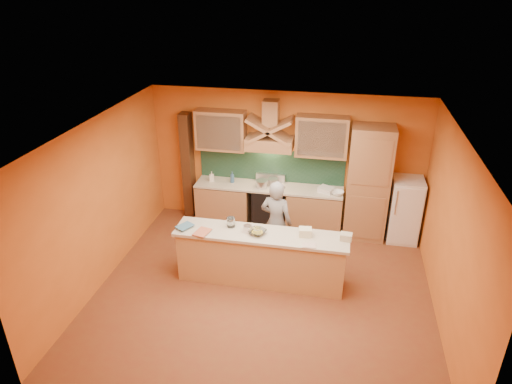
% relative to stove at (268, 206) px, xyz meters
% --- Properties ---
extents(floor, '(5.50, 5.00, 0.01)m').
position_rel_stove_xyz_m(floor, '(0.30, -2.20, -0.45)').
color(floor, brown).
rests_on(floor, ground).
extents(ceiling, '(5.50, 5.00, 0.01)m').
position_rel_stove_xyz_m(ceiling, '(0.30, -2.20, 2.35)').
color(ceiling, white).
rests_on(ceiling, wall_back).
extents(wall_back, '(5.50, 0.02, 2.80)m').
position_rel_stove_xyz_m(wall_back, '(0.30, 0.30, 0.95)').
color(wall_back, orange).
rests_on(wall_back, floor).
extents(wall_front, '(5.50, 0.02, 2.80)m').
position_rel_stove_xyz_m(wall_front, '(0.30, -4.70, 0.95)').
color(wall_front, orange).
rests_on(wall_front, floor).
extents(wall_left, '(0.02, 5.00, 2.80)m').
position_rel_stove_xyz_m(wall_left, '(-2.45, -2.20, 0.95)').
color(wall_left, orange).
rests_on(wall_left, floor).
extents(wall_right, '(0.02, 5.00, 2.80)m').
position_rel_stove_xyz_m(wall_right, '(3.05, -2.20, 0.95)').
color(wall_right, orange).
rests_on(wall_right, floor).
extents(base_cabinet_left, '(1.10, 0.60, 0.86)m').
position_rel_stove_xyz_m(base_cabinet_left, '(-0.95, 0.00, -0.02)').
color(base_cabinet_left, '#AB784E').
rests_on(base_cabinet_left, floor).
extents(base_cabinet_right, '(1.10, 0.60, 0.86)m').
position_rel_stove_xyz_m(base_cabinet_right, '(0.95, 0.00, -0.02)').
color(base_cabinet_right, '#AB784E').
rests_on(base_cabinet_right, floor).
extents(counter_top, '(3.00, 0.62, 0.04)m').
position_rel_stove_xyz_m(counter_top, '(-0.00, 0.00, 0.45)').
color(counter_top, beige).
rests_on(counter_top, base_cabinet_left).
extents(stove, '(0.60, 0.58, 0.90)m').
position_rel_stove_xyz_m(stove, '(0.00, 0.00, 0.00)').
color(stove, black).
rests_on(stove, floor).
extents(backsplash, '(3.00, 0.03, 0.70)m').
position_rel_stove_xyz_m(backsplash, '(-0.00, 0.28, 0.80)').
color(backsplash, '#193829').
rests_on(backsplash, wall_back).
extents(range_hood, '(0.92, 0.50, 0.24)m').
position_rel_stove_xyz_m(range_hood, '(0.00, 0.05, 1.37)').
color(range_hood, '#AB784E').
rests_on(range_hood, wall_back).
extents(hood_chimney, '(0.30, 0.30, 0.50)m').
position_rel_stove_xyz_m(hood_chimney, '(0.00, 0.15, 1.95)').
color(hood_chimney, '#AB784E').
rests_on(hood_chimney, wall_back).
extents(upper_cabinet_left, '(1.00, 0.35, 0.80)m').
position_rel_stove_xyz_m(upper_cabinet_left, '(-1.00, 0.12, 1.55)').
color(upper_cabinet_left, '#AB784E').
rests_on(upper_cabinet_left, wall_back).
extents(upper_cabinet_right, '(1.00, 0.35, 0.80)m').
position_rel_stove_xyz_m(upper_cabinet_right, '(1.00, 0.12, 1.55)').
color(upper_cabinet_right, '#AB784E').
rests_on(upper_cabinet_right, wall_back).
extents(pantry_column, '(0.80, 0.60, 2.30)m').
position_rel_stove_xyz_m(pantry_column, '(1.95, 0.00, 0.70)').
color(pantry_column, '#AB784E').
rests_on(pantry_column, floor).
extents(fridge, '(0.58, 0.60, 1.30)m').
position_rel_stove_xyz_m(fridge, '(2.70, 0.00, 0.20)').
color(fridge, white).
rests_on(fridge, floor).
extents(trim_column_left, '(0.20, 0.30, 2.30)m').
position_rel_stove_xyz_m(trim_column_left, '(-1.75, 0.15, 0.70)').
color(trim_column_left, '#472816').
rests_on(trim_column_left, floor).
extents(island_body, '(2.80, 0.55, 0.88)m').
position_rel_stove_xyz_m(island_body, '(0.20, -1.90, -0.01)').
color(island_body, tan).
rests_on(island_body, floor).
extents(island_top, '(2.90, 0.62, 0.05)m').
position_rel_stove_xyz_m(island_top, '(0.20, -1.90, 0.47)').
color(island_top, beige).
rests_on(island_top, island_body).
extents(person, '(0.66, 0.51, 1.61)m').
position_rel_stove_xyz_m(person, '(0.36, -1.25, 0.36)').
color(person, gray).
rests_on(person, floor).
extents(pot_large, '(0.26, 0.26, 0.16)m').
position_rel_stove_xyz_m(pot_large, '(-0.13, -0.09, 0.53)').
color(pot_large, silver).
rests_on(pot_large, stove).
extents(pot_small, '(0.20, 0.20, 0.15)m').
position_rel_stove_xyz_m(pot_small, '(0.08, 0.03, 0.53)').
color(pot_small, silver).
rests_on(pot_small, stove).
extents(soap_bottle_a, '(0.12, 0.12, 0.21)m').
position_rel_stove_xyz_m(soap_bottle_a, '(-1.20, 0.01, 0.57)').
color(soap_bottle_a, white).
rests_on(soap_bottle_a, counter_top).
extents(soap_bottle_b, '(0.13, 0.13, 0.24)m').
position_rel_stove_xyz_m(soap_bottle_b, '(-0.76, 0.03, 0.59)').
color(soap_bottle_b, '#305A86').
rests_on(soap_bottle_b, counter_top).
extents(bowl_back, '(0.26, 0.26, 0.07)m').
position_rel_stove_xyz_m(bowl_back, '(1.39, -0.13, 0.51)').
color(bowl_back, white).
rests_on(bowl_back, counter_top).
extents(dish_rack, '(0.35, 0.31, 0.10)m').
position_rel_stove_xyz_m(dish_rack, '(1.16, -0.05, 0.52)').
color(dish_rack, silver).
rests_on(dish_rack, counter_top).
extents(book_lower, '(0.29, 0.34, 0.03)m').
position_rel_stove_xyz_m(book_lower, '(-0.87, -2.06, 0.51)').
color(book_lower, '#BD6043').
rests_on(book_lower, island_top).
extents(book_upper, '(0.32, 0.35, 0.02)m').
position_rel_stove_xyz_m(book_upper, '(-1.18, -1.92, 0.53)').
color(book_upper, teal).
rests_on(book_upper, island_top).
extents(jar_large, '(0.15, 0.15, 0.16)m').
position_rel_stove_xyz_m(jar_large, '(-0.34, -1.78, 0.58)').
color(jar_large, silver).
rests_on(jar_large, island_top).
extents(jar_small, '(0.17, 0.17, 0.14)m').
position_rel_stove_xyz_m(jar_small, '(0.15, -1.97, 0.56)').
color(jar_small, silver).
rests_on(jar_small, island_top).
extents(kitchen_scale, '(0.16, 0.16, 0.10)m').
position_rel_stove_xyz_m(kitchen_scale, '(-0.03, -1.89, 0.55)').
color(kitchen_scale, white).
rests_on(kitchen_scale, island_top).
extents(mixing_bowl, '(0.36, 0.36, 0.07)m').
position_rel_stove_xyz_m(mixing_bowl, '(0.14, -1.93, 0.53)').
color(mixing_bowl, silver).
rests_on(mixing_bowl, island_top).
extents(cloth, '(0.24, 0.19, 0.01)m').
position_rel_stove_xyz_m(cloth, '(1.02, -2.12, 0.50)').
color(cloth, beige).
rests_on(cloth, island_top).
extents(grocery_bag_a, '(0.23, 0.19, 0.13)m').
position_rel_stove_xyz_m(grocery_bag_a, '(0.92, -1.83, 0.56)').
color(grocery_bag_a, beige).
rests_on(grocery_bag_a, island_top).
extents(grocery_bag_b, '(0.20, 0.16, 0.11)m').
position_rel_stove_xyz_m(grocery_bag_b, '(1.58, -1.84, 0.55)').
color(grocery_bag_b, beige).
rests_on(grocery_bag_b, island_top).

